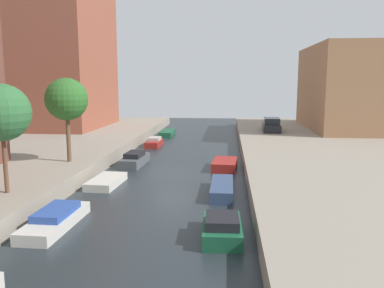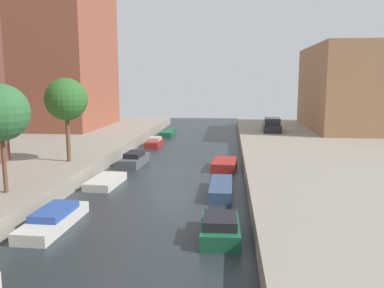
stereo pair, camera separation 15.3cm
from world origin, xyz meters
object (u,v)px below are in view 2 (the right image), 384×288
object	(u,v)px
low_block_right	(355,88)
moored_boat_left_2	(106,181)
street_tree_2	(66,100)
moored_boat_left_4	(154,143)
street_tree_1	(0,113)
moored_boat_left_3	(135,159)
parked_car	(272,125)
apartment_tower_far	(58,21)
moored_boat_right_3	(224,165)
moored_boat_left_5	(168,133)
moored_boat_left_1	(54,219)
moored_boat_right_1	(220,228)
moored_boat_right_2	(221,188)

from	to	relation	value
low_block_right	moored_boat_left_2	distance (m)	32.23
street_tree_2	moored_boat_left_4	world-z (taller)	street_tree_2
street_tree_1	low_block_right	bearing A→B (deg)	49.07
moored_boat_left_3	parked_car	bearing A→B (deg)	50.46
moored_boat_left_4	street_tree_1	bearing A→B (deg)	-99.56
apartment_tower_far	low_block_right	distance (m)	34.87
street_tree_1	street_tree_2	size ratio (longest dim) A/B	0.94
moored_boat_left_3	moored_boat_right_3	world-z (taller)	moored_boat_left_3
moored_boat_left_5	street_tree_2	bearing A→B (deg)	-99.63
apartment_tower_far	moored_boat_right_3	world-z (taller)	apartment_tower_far
street_tree_2	moored_boat_left_1	world-z (taller)	street_tree_2
moored_boat_right_1	moored_boat_right_3	world-z (taller)	moored_boat_right_1
moored_boat_right_2	moored_boat_left_2	bearing A→B (deg)	169.88
apartment_tower_far	moored_boat_left_5	distance (m)	18.18
moored_boat_left_5	low_block_right	bearing A→B (deg)	0.78
street_tree_1	moored_boat_left_2	bearing A→B (deg)	59.27
moored_boat_left_1	moored_boat_right_2	bearing A→B (deg)	38.88
moored_boat_left_3	moored_boat_left_4	world-z (taller)	moored_boat_left_3
apartment_tower_far	moored_boat_left_3	xyz separation A→B (m)	(12.74, -16.46, -12.90)
moored_boat_left_3	moored_boat_left_4	size ratio (longest dim) A/B	1.22
moored_boat_left_2	moored_boat_right_2	distance (m)	7.29
moored_boat_left_1	apartment_tower_far	bearing A→B (deg)	112.54
low_block_right	moored_boat_right_3	xyz separation A→B (m)	(-14.38, -18.00, -5.33)
moored_boat_left_5	apartment_tower_far	bearing A→B (deg)	-177.68
parked_car	moored_boat_left_1	world-z (taller)	parked_car
street_tree_1	moored_boat_left_3	world-z (taller)	street_tree_1
parked_car	moored_boat_right_1	world-z (taller)	parked_car
moored_boat_right_1	moored_boat_right_2	distance (m)	6.45
moored_boat_left_4	moored_boat_right_3	xyz separation A→B (m)	(7.07, -9.65, -0.05)
moored_boat_left_5	moored_boat_right_1	world-z (taller)	moored_boat_right_1
moored_boat_right_3	moored_boat_left_4	bearing A→B (deg)	126.22
street_tree_1	moored_boat_left_1	bearing A→B (deg)	-28.25
moored_boat_left_1	moored_boat_right_1	size ratio (longest dim) A/B	1.44
parked_car	moored_boat_left_4	distance (m)	13.21
moored_boat_right_3	moored_boat_right_2	bearing A→B (deg)	-90.82
moored_boat_left_1	moored_boat_left_4	size ratio (longest dim) A/B	1.41
street_tree_1	moored_boat_right_2	size ratio (longest dim) A/B	1.23
low_block_right	apartment_tower_far	bearing A→B (deg)	-178.65
moored_boat_left_3	moored_boat_right_3	bearing A→B (deg)	-6.14
moored_boat_left_3	moored_boat_right_3	size ratio (longest dim) A/B	1.15
parked_car	street_tree_1	bearing A→B (deg)	-120.93
apartment_tower_far	moored_boat_left_4	distance (m)	19.56
moored_boat_right_1	moored_boat_right_2	world-z (taller)	moored_boat_right_1
moored_boat_right_3	moored_boat_right_1	bearing A→B (deg)	-89.94
moored_boat_right_2	moored_boat_left_1	bearing A→B (deg)	-141.12
moored_boat_left_3	moored_boat_right_3	distance (m)	6.92
apartment_tower_far	low_block_right	size ratio (longest dim) A/B	1.57
parked_car	moored_boat_left_5	bearing A→B (deg)	167.40
moored_boat_left_5	moored_boat_right_2	bearing A→B (deg)	-74.15
low_block_right	moored_boat_left_4	bearing A→B (deg)	-158.74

